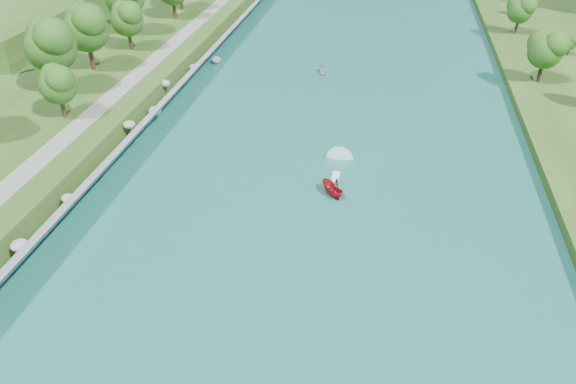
# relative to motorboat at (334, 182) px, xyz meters

# --- Properties ---
(ground) EXTENTS (260.00, 260.00, 0.00)m
(ground) POSITION_rel_motorboat_xyz_m (-2.28, -15.88, -0.71)
(ground) COLOR #2D5119
(ground) RESTS_ON ground
(river_water) EXTENTS (55.00, 240.00, 0.10)m
(river_water) POSITION_rel_motorboat_xyz_m (-2.28, 4.12, -0.66)
(river_water) COLOR #1B695C
(river_water) RESTS_ON ground
(riprap_bank) EXTENTS (4.34, 236.00, 4.33)m
(riprap_bank) POSITION_rel_motorboat_xyz_m (-28.13, 3.32, 1.10)
(riprap_bank) COLOR slate
(riprap_bank) RESTS_ON ground
(riverside_path) EXTENTS (3.00, 200.00, 0.10)m
(riverside_path) POSITION_rel_motorboat_xyz_m (-34.78, 4.12, 2.84)
(riverside_path) COLOR gray
(riverside_path) RESTS_ON berm_west
(motorboat) EXTENTS (3.60, 18.75, 1.92)m
(motorboat) POSITION_rel_motorboat_xyz_m (0.00, 0.00, 0.00)
(motorboat) COLOR #AD0D1B
(motorboat) RESTS_ON river_water
(raft) EXTENTS (3.13, 3.57, 1.59)m
(raft) POSITION_rel_motorboat_xyz_m (-6.59, 38.20, -0.25)
(raft) COLOR #969A9E
(raft) RESTS_ON river_water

